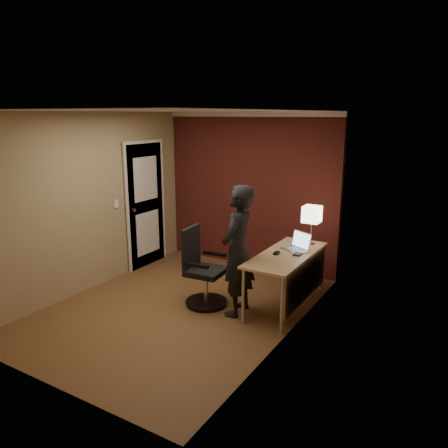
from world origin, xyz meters
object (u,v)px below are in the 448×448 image
at_px(desk, 291,264).
at_px(person, 238,251).
at_px(mouse, 277,253).
at_px(desk_lamp, 312,215).
at_px(office_chair, 202,272).
at_px(laptop, 298,245).
at_px(wallet, 297,254).

relative_size(desk, person, 0.91).
bearing_deg(person, mouse, 132.59).
height_order(desk_lamp, office_chair, desk_lamp).
xyz_separation_m(office_chair, person, (0.53, 0.01, 0.37)).
bearing_deg(office_chair, desk, 24.23).
relative_size(desk_lamp, laptop, 1.30).
height_order(desk_lamp, laptop, desk_lamp).
distance_m(wallet, office_chair, 1.26).
height_order(mouse, wallet, mouse).
bearing_deg(person, laptop, 139.01).
xyz_separation_m(desk, wallet, (0.07, 0.02, 0.14)).
height_order(desk, laptop, laptop).
distance_m(desk_lamp, laptop, 0.48).
relative_size(desk, desk_lamp, 2.80).
bearing_deg(desk, person, -138.06).
xyz_separation_m(laptop, person, (-0.51, -0.71, 0.03)).
bearing_deg(office_chair, wallet, 23.69).
distance_m(office_chair, person, 0.65).
distance_m(desk_lamp, mouse, 0.78).
bearing_deg(wallet, mouse, -157.25).
bearing_deg(person, desk, 126.77).
relative_size(desk_lamp, wallet, 4.86).
xyz_separation_m(mouse, office_chair, (-0.89, -0.39, -0.30)).
relative_size(laptop, office_chair, 0.40).
distance_m(laptop, office_chair, 1.31).
bearing_deg(office_chair, mouse, 23.95).
distance_m(wallet, person, 0.77).
relative_size(mouse, office_chair, 0.10).
height_order(mouse, person, person).
relative_size(desk, wallet, 13.64).
distance_m(mouse, wallet, 0.26).
height_order(desk, person, person).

